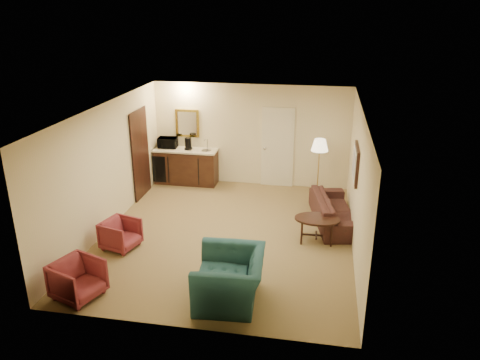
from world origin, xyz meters
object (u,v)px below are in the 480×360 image
object	(u,v)px
sofa	(335,206)
microwave	(168,142)
coffee_table	(317,230)
coffee_maker	(188,144)
rose_chair_near	(121,233)
wetbar_cabinet	(186,166)
rose_chair_far	(78,278)
floor_lamp	(318,170)
teal_armchair	(230,271)
waste_bin	(210,180)

from	to	relation	value
sofa	microwave	size ratio (longest dim) A/B	4.16
coffee_table	coffee_maker	xyz separation A→B (m)	(-3.37, 2.68, 0.82)
rose_chair_near	sofa	bearing A→B (deg)	-50.55
wetbar_cabinet	rose_chair_far	bearing A→B (deg)	-92.71
sofa	rose_chair_far	distance (m)	5.36
wetbar_cabinet	rose_chair_near	size ratio (longest dim) A/B	2.58
coffee_table	floor_lamp	size ratio (longest dim) A/B	0.58
coffee_table	coffee_maker	bearing A→B (deg)	141.58
teal_armchair	rose_chair_near	xyz separation A→B (m)	(-2.40, 1.29, -0.21)
wetbar_cabinet	rose_chair_far	world-z (taller)	wetbar_cabinet
rose_chair_near	waste_bin	xyz separation A→B (m)	(0.90, 3.56, -0.18)
coffee_table	microwave	bearing A→B (deg)	145.07
rose_chair_near	microwave	size ratio (longest dim) A/B	1.31
waste_bin	rose_chair_near	bearing A→B (deg)	-104.20
coffee_table	waste_bin	world-z (taller)	coffee_table
coffee_maker	wetbar_cabinet	bearing A→B (deg)	155.87
sofa	floor_lamp	bearing A→B (deg)	6.86
rose_chair_near	floor_lamp	world-z (taller)	floor_lamp
sofa	microwave	distance (m)	4.73
floor_lamp	microwave	size ratio (longest dim) A/B	3.13
rose_chair_far	floor_lamp	size ratio (longest dim) A/B	0.47
teal_armchair	microwave	world-z (taller)	microwave
teal_armchair	coffee_table	distance (m)	2.60
floor_lamp	microwave	xyz separation A→B (m)	(-3.90, 0.60, 0.33)
sofa	rose_chair_far	size ratio (longest dim) A/B	2.86
floor_lamp	teal_armchair	bearing A→B (deg)	-105.92
teal_armchair	floor_lamp	distance (m)	4.58
coffee_table	floor_lamp	xyz separation A→B (m)	(-0.05, 2.16, 0.50)
microwave	rose_chair_far	bearing A→B (deg)	-91.30
teal_armchair	rose_chair_far	size ratio (longest dim) A/B	1.72
wetbar_cabinet	sofa	distance (m)	4.19
teal_armchair	rose_chair_far	world-z (taller)	teal_armchair
sofa	rose_chair_near	size ratio (longest dim) A/B	3.17
waste_bin	microwave	xyz separation A→B (m)	(-1.15, 0.14, 0.95)
rose_chair_near	floor_lamp	size ratio (longest dim) A/B	0.42
wetbar_cabinet	coffee_maker	xyz separation A→B (m)	(0.08, -0.01, 0.62)
teal_armchair	rose_chair_far	xyz separation A→B (m)	(-2.40, -0.35, -0.18)
rose_chair_near	coffee_table	xyz separation A→B (m)	(3.70, 0.94, -0.06)
rose_chair_far	wetbar_cabinet	bearing A→B (deg)	17.35
teal_armchair	microwave	bearing A→B (deg)	-156.09
coffee_table	floor_lamp	bearing A→B (deg)	91.22
wetbar_cabinet	floor_lamp	distance (m)	3.46
wetbar_cabinet	coffee_table	bearing A→B (deg)	-37.89
coffee_table	teal_armchair	bearing A→B (deg)	-120.18
wetbar_cabinet	coffee_table	world-z (taller)	wetbar_cabinet
rose_chair_far	waste_bin	bearing A→B (deg)	10.25
rose_chair_near	microwave	bearing A→B (deg)	18.63
waste_bin	sofa	bearing A→B (deg)	-28.27
wetbar_cabinet	teal_armchair	size ratio (longest dim) A/B	1.36
floor_lamp	waste_bin	world-z (taller)	floor_lamp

